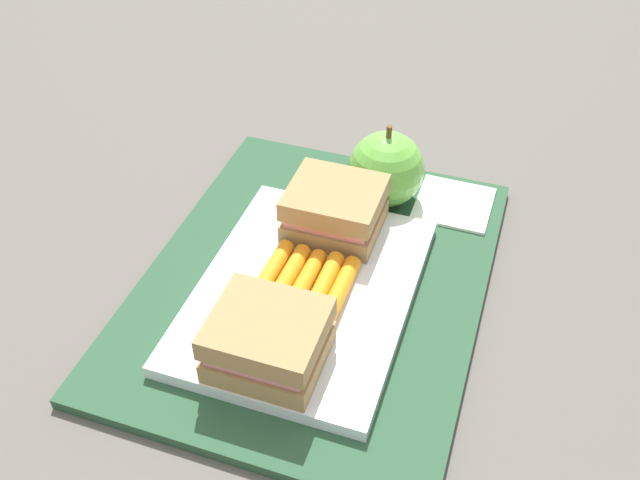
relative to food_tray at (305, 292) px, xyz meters
name	(u,v)px	position (x,y,z in m)	size (l,w,h in m)	color
ground_plane	(315,285)	(0.03, 0.00, -0.02)	(2.40, 2.40, 0.00)	#56514C
lunchbag_mat	(315,281)	(0.03, 0.00, -0.01)	(0.36, 0.28, 0.01)	#284C33
food_tray	(305,292)	(0.00, 0.00, 0.00)	(0.23, 0.17, 0.01)	white
sandwich_half_left	(268,340)	(-0.08, 0.00, 0.03)	(0.07, 0.08, 0.04)	#9E7A4C
sandwich_half_right	(335,209)	(0.08, 0.00, 0.03)	(0.07, 0.08, 0.04)	#9E7A4C
carrot_sticks_bundle	(305,282)	(0.00, 0.00, 0.01)	(0.08, 0.07, 0.02)	orange
apple	(386,169)	(0.15, -0.03, 0.03)	(0.07, 0.07, 0.08)	#66B742
paper_napkin	(454,204)	(0.16, -0.09, 0.00)	(0.07, 0.07, 0.00)	white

